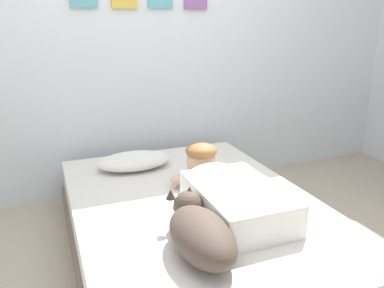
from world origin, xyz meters
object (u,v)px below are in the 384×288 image
Objects in this scene: coffee_cup at (205,170)px; pillow at (134,161)px; bed at (195,228)px; person_lying at (226,189)px; dog at (200,232)px; cell_phone at (221,193)px.

pillow is at bearing 142.80° from coffee_cup.
bed is 0.34m from person_lying.
person_lying reaches higher than coffee_cup.
bed is at bearing 136.58° from person_lying.
person_lying reaches higher than pillow.
cell_phone is (0.36, 0.52, -0.10)m from dog.
dog reaches higher than bed.
person_lying is 7.36× the size of coffee_cup.
cell_phone is at bearing 72.14° from person_lying.
dog is 4.60× the size of coffee_cup.
person_lying is at bearing -66.33° from pillow.
dog is at bearing -115.00° from coffee_cup.
pillow is 0.90× the size of dog.
bed is 3.51× the size of dog.
cell_phone is at bearing 55.24° from dog.
dog reaches higher than coffee_cup.
pillow is 3.71× the size of cell_phone.
dog is 0.64m from cell_phone.
person_lying is 0.20m from cell_phone.
person_lying reaches higher than bed.
person_lying is (0.34, -0.78, 0.05)m from pillow.
dog is 0.92m from coffee_cup.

